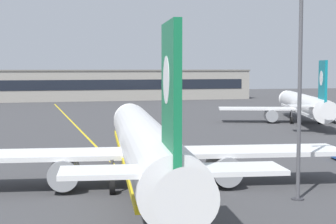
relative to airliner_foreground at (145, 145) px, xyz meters
The scene contains 6 objects.
taxiway_centreline 15.28m from the airliner_foreground, 91.97° to the left, with size 0.30×180.00×0.01m, color yellow.
airliner_foreground is the anchor object (origin of this frame).
airliner_background 57.47m from the airliner_foreground, 49.13° to the left, with size 28.53×36.08×10.42m.
apron_lamp_post 12.48m from the airliner_foreground, 34.62° to the right, with size 2.24×0.90×14.78m.
safety_cone_by_nose_gear 17.65m from the airliner_foreground, 83.03° to the left, with size 0.44×0.44×0.55m.
terminal_building 120.06m from the airliner_foreground, 92.82° to the left, with size 128.59×12.40×8.76m.
Camera 1 is at (-9.19, -27.25, 9.39)m, focal length 60.34 mm.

